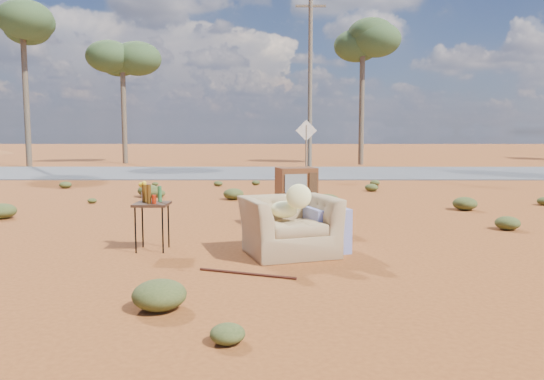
{
  "coord_description": "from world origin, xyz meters",
  "views": [
    {
      "loc": [
        0.3,
        -7.58,
        1.75
      ],
      "look_at": [
        0.27,
        1.03,
        0.8
      ],
      "focal_mm": 35.0,
      "sensor_mm": 36.0,
      "label": 1
    }
  ],
  "objects": [
    {
      "name": "armchair",
      "position": [
        0.62,
        -0.06,
        0.52
      ],
      "size": [
        1.63,
        1.36,
        1.11
      ],
      "rotation": [
        0.0,
        0.0,
        0.32
      ],
      "color": "#9A7C54",
      "rests_on": "ground"
    },
    {
      "name": "road_sign",
      "position": [
        1.5,
        12.0,
        1.5
      ],
      "size": [
        0.78,
        0.06,
        2.19
      ],
      "color": "brown",
      "rests_on": "ground"
    },
    {
      "name": "ground",
      "position": [
        0.0,
        0.0,
        0.0
      ],
      "size": [
        140.0,
        140.0,
        0.0
      ],
      "primitive_type": "plane",
      "color": "#954C1D",
      "rests_on": "ground"
    },
    {
      "name": "scrub_patch",
      "position": [
        -0.82,
        4.41,
        0.14
      ],
      "size": [
        17.49,
        8.07,
        0.33
      ],
      "color": "#4C5224",
      "rests_on": "ground"
    },
    {
      "name": "utility_pole_center",
      "position": [
        2.0,
        17.5,
        4.15
      ],
      "size": [
        1.4,
        0.2,
        8.0
      ],
      "color": "brown",
      "rests_on": "ground"
    },
    {
      "name": "tv_unit",
      "position": [
        0.72,
        2.13,
        0.81
      ],
      "size": [
        0.79,
        0.7,
        1.09
      ],
      "rotation": [
        0.0,
        0.0,
        0.26
      ],
      "color": "black",
      "rests_on": "ground"
    },
    {
      "name": "side_table",
      "position": [
        -1.52,
        0.16,
        0.73
      ],
      "size": [
        0.5,
        0.5,
        1.0
      ],
      "rotation": [
        0.0,
        0.0,
        -0.01
      ],
      "color": "#351F13",
      "rests_on": "ground"
    },
    {
      "name": "highway",
      "position": [
        0.0,
        15.0,
        0.02
      ],
      "size": [
        140.0,
        7.0,
        0.04
      ],
      "primitive_type": "cube",
      "color": "#565659",
      "rests_on": "ground"
    },
    {
      "name": "eucalyptus_near_left",
      "position": [
        -8.0,
        22.0,
        5.45
      ],
      "size": [
        3.2,
        3.2,
        6.6
      ],
      "color": "brown",
      "rests_on": "ground"
    },
    {
      "name": "rusty_bar",
      "position": [
        -0.03,
        -1.24,
        0.02
      ],
      "size": [
        1.21,
        0.47,
        0.03
      ],
      "primitive_type": "cylinder",
      "rotation": [
        0.0,
        1.57,
        -0.35
      ],
      "color": "#451C12",
      "rests_on": "ground"
    },
    {
      "name": "eucalyptus_center",
      "position": [
        5.0,
        21.0,
        6.43
      ],
      "size": [
        3.2,
        3.2,
        7.6
      ],
      "color": "brown",
      "rests_on": "ground"
    },
    {
      "name": "eucalyptus_left",
      "position": [
        -12.0,
        19.0,
        6.92
      ],
      "size": [
        3.2,
        3.2,
        8.1
      ],
      "color": "brown",
      "rests_on": "ground"
    }
  ]
}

